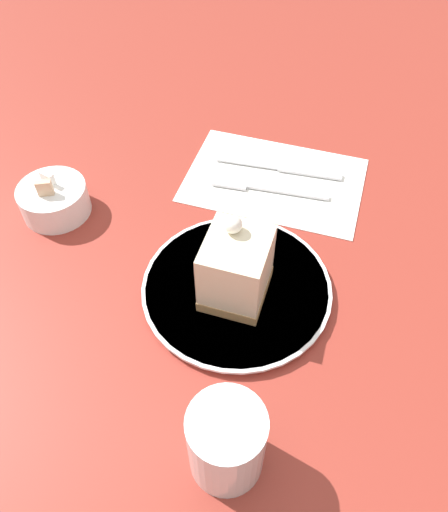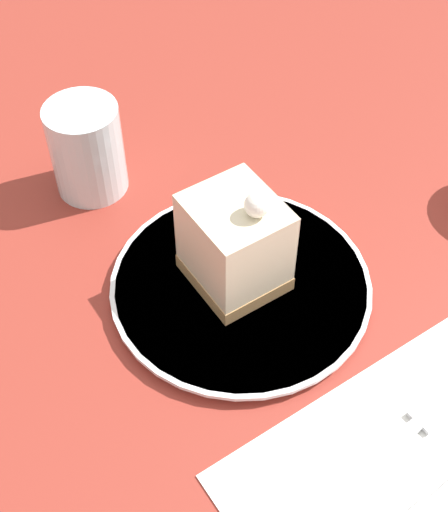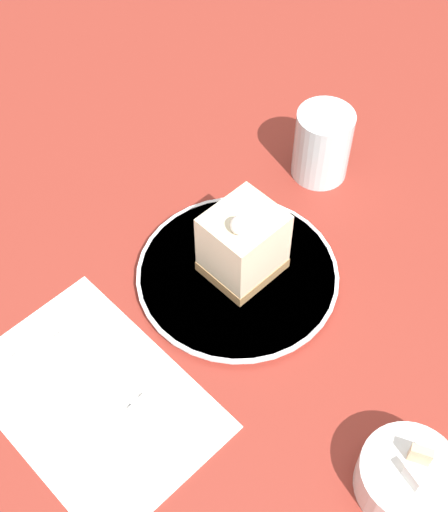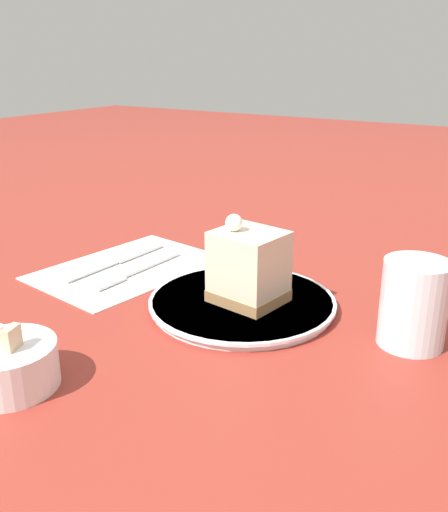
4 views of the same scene
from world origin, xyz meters
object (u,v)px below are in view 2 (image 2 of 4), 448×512
at_px(drinking_glass, 87,149).
at_px(cake_slice, 237,245).
at_px(plate, 241,286).
at_px(fork, 401,438).

bearing_deg(drinking_glass, cake_slice, 5.48).
bearing_deg(plate, cake_slice, 176.66).
relative_size(fork, drinking_glass, 1.80).
relative_size(cake_slice, fork, 0.64).
distance_m(cake_slice, drinking_glass, 0.19).
xyz_separation_m(cake_slice, drinking_glass, (-0.19, -0.02, -0.01)).
bearing_deg(plate, drinking_glass, -174.81).
distance_m(plate, fork, 0.19).
bearing_deg(drinking_glass, fork, 1.50).
height_order(cake_slice, fork, cake_slice).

